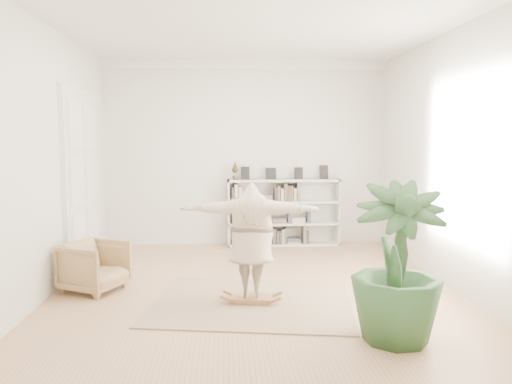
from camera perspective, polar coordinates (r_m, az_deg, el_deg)
floor at (r=7.16m, az=-0.21°, el=-10.83°), size 6.00×6.00×0.00m
room_shell at (r=9.90m, az=-1.29°, el=14.34°), size 6.00×6.00×6.00m
doors at (r=8.49m, az=-19.31°, el=1.10°), size 0.09×1.78×2.92m
bookshelf at (r=9.84m, az=3.12°, el=-2.42°), size 2.20×0.35×1.64m
armchair at (r=7.27m, az=-17.97°, el=-8.09°), size 1.00×0.99×0.68m
rug at (r=6.50m, az=-0.51°, el=-12.51°), size 2.78×2.37×0.02m
rocker_board at (r=6.48m, az=-0.51°, el=-12.01°), size 0.57×0.39×0.11m
person at (r=6.28m, az=-0.52°, el=-5.18°), size 1.84×0.76×1.45m
houseplant at (r=5.33m, az=15.83°, el=-7.77°), size 1.07×1.07×1.65m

